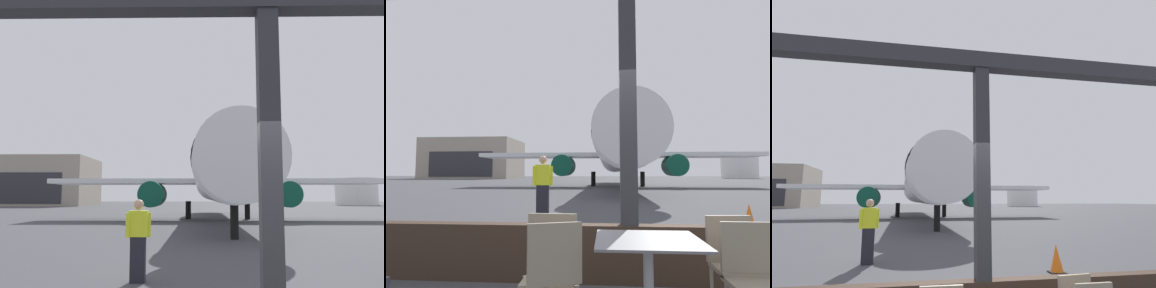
% 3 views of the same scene
% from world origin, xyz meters
% --- Properties ---
extents(ground_plane, '(220.00, 220.00, 0.00)m').
position_xyz_m(ground_plane, '(0.00, 40.00, 0.00)').
color(ground_plane, '#424247').
extents(window_frame, '(7.32, 0.24, 3.87)m').
position_xyz_m(window_frame, '(0.00, 0.00, 1.36)').
color(window_frame, '#38281E').
rests_on(window_frame, ground).
extents(airplane, '(25.83, 35.09, 10.10)m').
position_xyz_m(airplane, '(0.82, 27.45, 3.26)').
color(airplane, silver).
rests_on(airplane, ground).
extents(ground_crew_worker, '(0.51, 0.32, 1.74)m').
position_xyz_m(ground_crew_worker, '(-1.98, 4.96, 0.90)').
color(ground_crew_worker, black).
rests_on(ground_crew_worker, ground).
extents(distant_hangar, '(21.63, 17.35, 9.73)m').
position_xyz_m(distant_hangar, '(-33.85, 79.76, 4.86)').
color(distant_hangar, '#9E9384').
rests_on(distant_hangar, ground).
extents(fuel_storage_tank, '(8.79, 8.79, 5.75)m').
position_xyz_m(fuel_storage_tank, '(33.24, 84.59, 2.87)').
color(fuel_storage_tank, white).
rests_on(fuel_storage_tank, ground).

